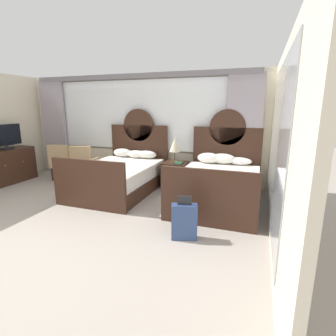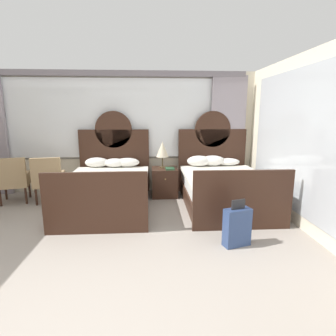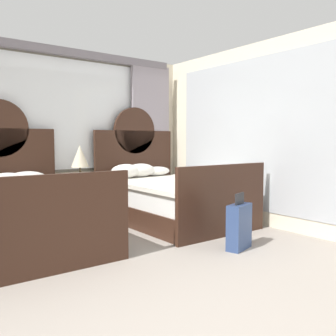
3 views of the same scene
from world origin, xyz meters
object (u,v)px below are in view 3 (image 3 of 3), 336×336
(bed_near_mirror, at_px, (169,197))
(table_lamp_on_nightstand, at_px, (80,157))
(nightstand_between_beds, at_px, (85,203))
(book_on_nightstand, at_px, (95,182))
(suitcase_on_floor, at_px, (239,226))
(bed_near_window, at_px, (21,215))

(bed_near_mirror, height_order, table_lamp_on_nightstand, bed_near_mirror)
(nightstand_between_beds, height_order, table_lamp_on_nightstand, table_lamp_on_nightstand)
(book_on_nightstand, bearing_deg, bed_near_mirror, -28.77)
(book_on_nightstand, height_order, suitcase_on_floor, suitcase_on_floor)
(nightstand_between_beds, xyz_separation_m, book_on_nightstand, (0.11, -0.11, 0.32))
(table_lamp_on_nightstand, relative_size, book_on_nightstand, 2.22)
(bed_near_mirror, bearing_deg, bed_near_window, -179.87)
(bed_near_mirror, bearing_deg, nightstand_between_beds, 149.24)
(bed_near_window, xyz_separation_m, bed_near_mirror, (2.22, 0.01, 0.00))
(bed_near_mirror, height_order, nightstand_between_beds, bed_near_mirror)
(bed_near_mirror, distance_m, suitcase_on_floor, 1.67)
(bed_near_mirror, distance_m, book_on_nightstand, 1.17)
(book_on_nightstand, xyz_separation_m, suitcase_on_floor, (0.77, -2.20, -0.36))
(bed_near_window, height_order, suitcase_on_floor, bed_near_window)
(bed_near_window, height_order, bed_near_mirror, same)
(bed_near_window, height_order, table_lamp_on_nightstand, bed_near_window)
(suitcase_on_floor, bearing_deg, nightstand_between_beds, 110.72)
(bed_near_window, bearing_deg, table_lamp_on_nightstand, 34.33)
(table_lamp_on_nightstand, height_order, book_on_nightstand, table_lamp_on_nightstand)
(bed_near_mirror, relative_size, nightstand_between_beds, 3.62)
(bed_near_window, distance_m, table_lamp_on_nightstand, 1.44)
(table_lamp_on_nightstand, xyz_separation_m, suitcase_on_floor, (0.92, -2.38, -0.75))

